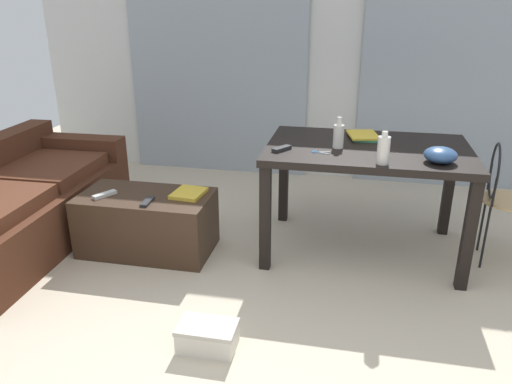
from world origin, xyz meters
TOP-DOWN VIEW (x-y plane):
  - ground_plane at (0.00, 1.26)m, footprint 7.95×7.95m
  - wall_back at (0.00, 3.31)m, footprint 6.05×0.10m
  - curtains at (0.00, 3.23)m, footprint 4.13×0.03m
  - couch at (-2.20, 1.27)m, footprint 0.93×1.97m
  - coffee_table at (-1.18, 1.36)m, footprint 0.93×0.50m
  - craft_table at (0.34, 1.68)m, footprint 1.37×0.91m
  - wire_chair at (1.23, 1.69)m, footprint 0.38×0.40m
  - bottle_near at (0.42, 1.31)m, footprint 0.08×0.08m
  - bottle_far at (0.14, 1.61)m, footprint 0.07×0.07m
  - bowl at (0.76, 1.41)m, footprint 0.20×0.20m
  - book_stack at (0.30, 1.89)m, footprint 0.25×0.30m
  - tv_remote_on_table at (-0.22, 1.47)m, footprint 0.12×0.15m
  - scissors at (0.02, 1.47)m, footprint 0.12×0.06m
  - tv_remote_primary at (-1.10, 1.23)m, footprint 0.06×0.16m
  - tv_remote_secondary at (-1.44, 1.29)m, footprint 0.13×0.17m
  - magazine at (-0.87, 1.43)m, footprint 0.23×0.26m
  - shoebox at (-0.44, 0.39)m, footprint 0.31×0.20m

SIDE VIEW (x-z plane):
  - ground_plane at x=0.00m, z-range 0.00..0.00m
  - shoebox at x=-0.44m, z-range 0.00..0.14m
  - coffee_table at x=-1.18m, z-range 0.00..0.43m
  - couch at x=-2.20m, z-range -0.06..0.64m
  - tv_remote_primary at x=-1.10m, z-range 0.43..0.45m
  - tv_remote_secondary at x=-1.44m, z-range 0.43..0.45m
  - magazine at x=-0.87m, z-range 0.43..0.45m
  - wire_chair at x=1.23m, z-range 0.11..0.95m
  - craft_table at x=0.34m, z-range 0.29..1.08m
  - scissors at x=0.02m, z-range 0.78..0.79m
  - tv_remote_on_table at x=-0.22m, z-range 0.78..0.81m
  - book_stack at x=0.30m, z-range 0.78..0.81m
  - bowl at x=0.76m, z-range 0.78..0.88m
  - bottle_far at x=0.14m, z-range 0.76..0.97m
  - bottle_near at x=0.42m, z-range 0.77..0.97m
  - curtains at x=0.00m, z-range 0.00..2.21m
  - wall_back at x=0.00m, z-range 0.00..2.64m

